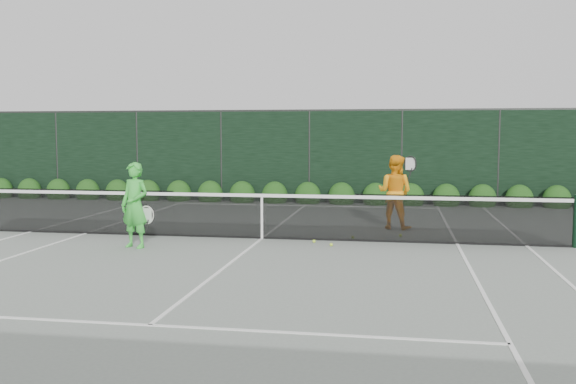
# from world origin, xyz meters

# --- Properties ---
(ground) EXTENTS (80.00, 80.00, 0.00)m
(ground) POSITION_xyz_m (0.00, 0.00, 0.00)
(ground) COLOR gray
(ground) RESTS_ON ground
(tennis_net) EXTENTS (12.90, 0.10, 1.07)m
(tennis_net) POSITION_xyz_m (-0.02, 0.00, 0.53)
(tennis_net) COLOR black
(tennis_net) RESTS_ON ground
(player_woman) EXTENTS (0.72, 0.58, 1.71)m
(player_woman) POSITION_xyz_m (-2.28, -1.47, 0.85)
(player_woman) COLOR green
(player_woman) RESTS_ON ground
(player_man) EXTENTS (1.04, 0.94, 1.77)m
(player_man) POSITION_xyz_m (2.82, 1.97, 0.88)
(player_man) COLOR #FFA215
(player_man) RESTS_ON ground
(court_lines) EXTENTS (11.03, 23.83, 0.01)m
(court_lines) POSITION_xyz_m (0.00, 0.00, 0.01)
(court_lines) COLOR white
(court_lines) RESTS_ON ground
(windscreen_fence) EXTENTS (32.00, 21.07, 3.06)m
(windscreen_fence) POSITION_xyz_m (0.00, -2.71, 1.51)
(windscreen_fence) COLOR black
(windscreen_fence) RESTS_ON ground
(hedge_row) EXTENTS (31.66, 0.65, 0.94)m
(hedge_row) POSITION_xyz_m (-0.00, 7.15, 0.23)
(hedge_row) COLOR #12370F
(hedge_row) RESTS_ON ground
(tennis_balls) EXTENTS (1.85, 1.50, 0.07)m
(tennis_balls) POSITION_xyz_m (1.92, 0.01, 0.03)
(tennis_balls) COLOR #C1EC34
(tennis_balls) RESTS_ON ground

